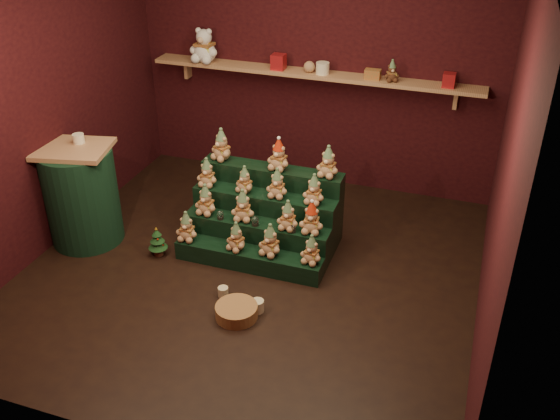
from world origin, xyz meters
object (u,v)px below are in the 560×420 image
at_px(snow_globe_b, 255,221).
at_px(riser_tier_front, 249,259).
at_px(mug_right, 258,306).
at_px(mug_left, 223,292).
at_px(white_bear, 204,41).
at_px(brown_bear, 392,71).
at_px(wicker_basket, 237,311).
at_px(snow_globe_a, 220,215).
at_px(snow_globe_c, 293,228).
at_px(mini_christmas_tree, 157,241).
at_px(side_table, 82,195).

bearing_deg(snow_globe_b, riser_tier_front, -93.82).
bearing_deg(mug_right, snow_globe_b, 111.91).
xyz_separation_m(riser_tier_front, mug_right, (0.31, -0.58, -0.04)).
distance_m(mug_left, white_bear, 2.94).
height_order(riser_tier_front, brown_bear, brown_bear).
bearing_deg(wicker_basket, brown_bear, 73.65).
distance_m(snow_globe_a, wicker_basket, 1.06).
xyz_separation_m(snow_globe_b, snow_globe_c, (0.37, 0.00, -0.01)).
relative_size(mini_christmas_tree, mug_left, 3.43).
distance_m(side_table, wicker_basket, 2.01).
relative_size(snow_globe_b, wicker_basket, 0.26).
xyz_separation_m(snow_globe_a, mug_left, (0.29, -0.64, -0.36)).
distance_m(snow_globe_a, white_bear, 2.15).
height_order(snow_globe_a, side_table, side_table).
bearing_deg(side_table, brown_bear, 22.74).
distance_m(snow_globe_c, wicker_basket, 0.95).
distance_m(mug_right, wicker_basket, 0.19).
bearing_deg(snow_globe_b, side_table, -172.57).
relative_size(mug_left, brown_bear, 0.42).
xyz_separation_m(riser_tier_front, snow_globe_c, (0.38, 0.16, 0.31)).
bearing_deg(mug_left, snow_globe_a, 114.34).
xyz_separation_m(snow_globe_a, brown_bear, (1.23, 1.61, 1.02)).
height_order(snow_globe_a, snow_globe_c, snow_globe_a).
bearing_deg(white_bear, brown_bear, 4.11).
bearing_deg(white_bear, wicker_basket, -57.33).
distance_m(side_table, mug_left, 1.75).
bearing_deg(mini_christmas_tree, brown_bear, 46.35).
xyz_separation_m(mug_left, wicker_basket, (0.21, -0.22, 0.01)).
bearing_deg(mini_christmas_tree, snow_globe_a, 25.05).
height_order(riser_tier_front, mug_left, riser_tier_front).
height_order(snow_globe_a, snow_globe_b, snow_globe_b).
bearing_deg(mini_christmas_tree, side_table, 177.52).
distance_m(mini_christmas_tree, mug_left, 0.93).
height_order(snow_globe_c, side_table, side_table).
relative_size(snow_globe_b, side_table, 0.09).
xyz_separation_m(snow_globe_c, mini_christmas_tree, (-1.26, -0.26, -0.25)).
distance_m(snow_globe_a, side_table, 1.37).
height_order(snow_globe_c, mini_christmas_tree, snow_globe_c).
bearing_deg(wicker_basket, snow_globe_b, 100.35).
bearing_deg(snow_globe_a, riser_tier_front, -25.31).
distance_m(riser_tier_front, wicker_basket, 0.72).
relative_size(snow_globe_c, white_bear, 0.17).
bearing_deg(snow_globe_c, snow_globe_b, 180.00).
distance_m(side_table, mug_right, 2.10).
relative_size(snow_globe_a, wicker_basket, 0.24).
bearing_deg(mini_christmas_tree, riser_tier_front, 6.18).
height_order(snow_globe_a, mini_christmas_tree, snow_globe_a).
xyz_separation_m(snow_globe_b, mug_left, (-0.06, -0.64, -0.36)).
bearing_deg(brown_bear, snow_globe_b, -144.14).
bearing_deg(riser_tier_front, brown_bear, 63.22).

